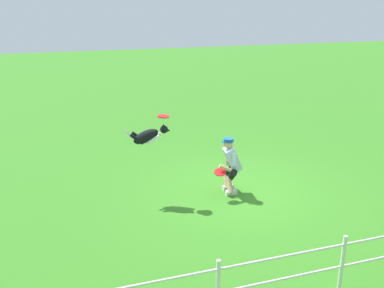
# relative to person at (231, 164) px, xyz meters

# --- Properties ---
(ground_plane) EXTENTS (60.00, 60.00, 0.00)m
(ground_plane) POSITION_rel_person_xyz_m (-0.24, 0.10, -0.70)
(ground_plane) COLOR #357921
(person) EXTENTS (0.62, 0.66, 1.29)m
(person) POSITION_rel_person_xyz_m (0.00, 0.00, 0.00)
(person) COLOR silver
(person) RESTS_ON ground_plane
(dog) EXTENTS (0.95, 0.49, 0.52)m
(dog) POSITION_rel_person_xyz_m (1.80, -0.29, 0.74)
(dog) COLOR black
(frisbee_flying) EXTENTS (0.36, 0.36, 0.05)m
(frisbee_flying) POSITION_rel_person_xyz_m (1.47, -0.24, 1.16)
(frisbee_flying) COLOR red
(frisbee_held) EXTENTS (0.36, 0.35, 0.13)m
(frisbee_held) POSITION_rel_person_xyz_m (0.33, 0.20, -0.09)
(frisbee_held) COLOR red
(frisbee_held) RESTS_ON person
(fence) EXTENTS (15.83, 0.06, 0.94)m
(fence) POSITION_rel_person_xyz_m (-0.24, 3.71, -0.15)
(fence) COLOR white
(fence) RESTS_ON ground_plane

